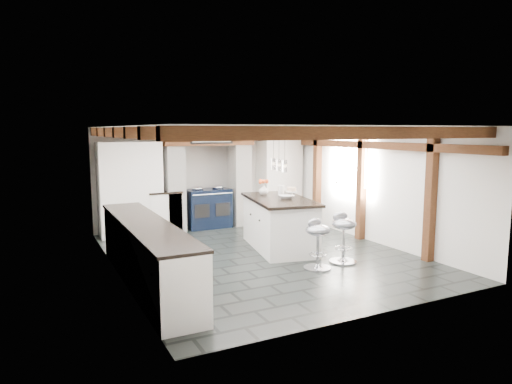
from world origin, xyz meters
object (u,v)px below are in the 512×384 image
kitchen_island (279,223)px  bar_stool_far (317,238)px  bar_stool_near (343,232)px  range_cooker (208,208)px

kitchen_island → bar_stool_far: 1.42m
bar_stool_near → range_cooker: bearing=108.2°
kitchen_island → bar_stool_near: bearing=-57.9°
range_cooker → kitchen_island: 2.44m
range_cooker → kitchen_island: size_ratio=0.47×
kitchen_island → bar_stool_far: size_ratio=2.57×
bar_stool_near → kitchen_island: bearing=113.2°
bar_stool_near → bar_stool_far: (-0.60, -0.10, -0.02)m
range_cooker → bar_stool_far: size_ratio=1.21×
bar_stool_far → range_cooker: bearing=87.0°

